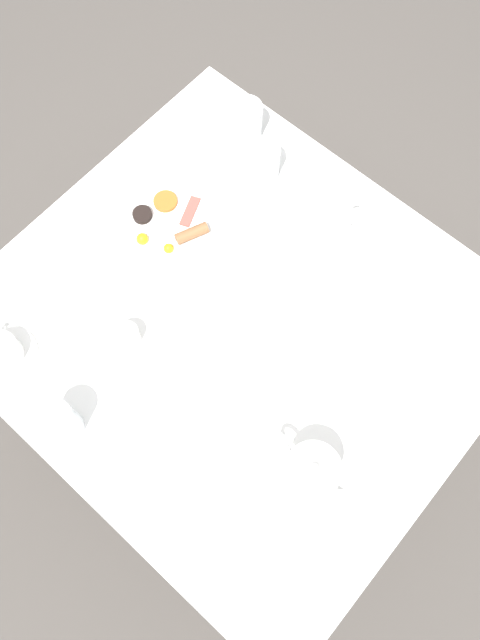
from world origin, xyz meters
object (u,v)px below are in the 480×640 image
at_px(water_glass_tall, 60,423).
at_px(wine_glass_spare, 264,162).
at_px(fork_by_plate, 172,503).
at_px(teacup_with_saucer_left, 3,352).
at_px(water_glass_short, 247,121).
at_px(teapot_far, 326,222).
at_px(napkin_folded, 353,333).
at_px(teapot_near, 311,471).
at_px(knife_by_plate, 454,330).
at_px(breakfast_plate, 167,227).
at_px(creamer_jug, 126,336).

xyz_separation_m(water_glass_tall, wine_glass_spare, (-0.82, -0.11, -0.00)).
bearing_deg(fork_by_plate, teacup_with_saucer_left, -88.35).
xyz_separation_m(water_glass_short, fork_by_plate, (0.85, 0.52, -0.06)).
xyz_separation_m(teapot_far, teacup_with_saucer_left, (0.77, -0.36, -0.03)).
bearing_deg(water_glass_tall, wine_glass_spare, -172.56).
bearing_deg(napkin_folded, teapot_near, 21.47).
xyz_separation_m(water_glass_short, knife_by_plate, (0.10, 0.76, -0.06)).
bearing_deg(wine_glass_spare, napkin_folded, 66.23).
height_order(breakfast_plate, wine_glass_spare, wine_glass_spare).
xyz_separation_m(teapot_near, wine_glass_spare, (-0.54, -0.59, -0.00)).
xyz_separation_m(teacup_with_saucer_left, knife_by_plate, (-0.77, 0.77, -0.03)).
xyz_separation_m(teapot_near, fork_by_plate, (0.25, -0.19, -0.05)).
xyz_separation_m(teapot_far, napkin_folded, (0.17, 0.23, -0.05)).
xyz_separation_m(teapot_far, knife_by_plate, (-0.00, 0.41, -0.05)).
bearing_deg(teapot_near, water_glass_short, 148.35).
bearing_deg(napkin_folded, water_glass_tall, -29.77).
bearing_deg(breakfast_plate, knife_by_plate, 109.77).
xyz_separation_m(teapot_near, teapot_far, (-0.50, -0.36, 0.00)).
relative_size(teacup_with_saucer_left, wine_glass_spare, 1.40).
xyz_separation_m(breakfast_plate, teapot_far, (-0.26, 0.31, 0.05)).
relative_size(teapot_near, teacup_with_saucer_left, 1.38).
relative_size(creamer_jug, napkin_folded, 0.38).
distance_m(napkin_folded, fork_by_plate, 0.58).
relative_size(wine_glass_spare, knife_by_plate, 0.65).
bearing_deg(knife_by_plate, water_glass_short, -97.46).
xyz_separation_m(napkin_folded, fork_by_plate, (0.58, -0.06, -0.00)).
height_order(water_glass_tall, wine_glass_spare, water_glass_tall).
distance_m(breakfast_plate, napkin_folded, 0.55).
xyz_separation_m(breakfast_plate, fork_by_plate, (0.49, 0.48, -0.01)).
height_order(teapot_near, napkin_folded, teapot_near).
bearing_deg(breakfast_plate, teacup_with_saucer_left, -5.86).
xyz_separation_m(teacup_with_saucer_left, wine_glass_spare, (-0.80, 0.13, 0.03)).
distance_m(breakfast_plate, teapot_near, 0.71).
distance_m(teacup_with_saucer_left, fork_by_plate, 0.54).
distance_m(teapot_near, napkin_folded, 0.36).
relative_size(breakfast_plate, water_glass_tall, 2.34).
relative_size(water_glass_tall, fork_by_plate, 0.78).
height_order(teapot_far, teacup_with_saucer_left, teapot_far).
bearing_deg(teapot_near, wine_glass_spare, 146.54).
bearing_deg(water_glass_short, teapot_near, 49.67).
height_order(teapot_near, water_glass_short, teapot_near).
bearing_deg(teacup_with_saucer_left, fork_by_plate, 91.65).
height_order(teacup_with_saucer_left, wine_glass_spare, wine_glass_spare).
relative_size(teapot_far, napkin_folded, 0.90).
xyz_separation_m(breakfast_plate, teacup_with_saucer_left, (0.51, -0.05, 0.02)).
xyz_separation_m(teapot_near, water_glass_short, (-0.60, -0.71, 0.00)).
relative_size(breakfast_plate, teapot_far, 1.37).
bearing_deg(teapot_far, creamer_jug, 5.73).
bearing_deg(napkin_folded, water_glass_short, -114.99).
height_order(water_glass_short, knife_by_plate, water_glass_short).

